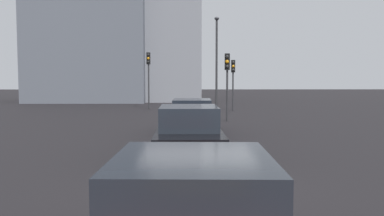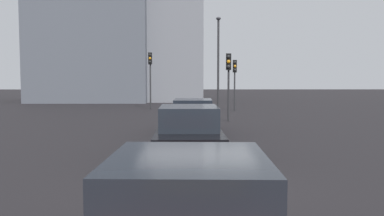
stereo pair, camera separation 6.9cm
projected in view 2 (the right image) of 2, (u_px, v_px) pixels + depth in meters
ground_plane at (196, 188)px, 9.20m from camera, size 160.00×160.00×0.20m
car_navy_lead at (193, 116)px, 17.77m from camera, size 4.57×2.12×1.47m
car_black_second at (189, 135)px, 11.63m from camera, size 4.61×2.06×1.60m
traffic_light_near_left at (235, 74)px, 29.61m from camera, size 0.32×0.29×3.71m
traffic_light_near_right at (150, 69)px, 31.13m from camera, size 0.32×0.29×4.35m
traffic_light_far_left at (229, 73)px, 22.36m from camera, size 0.33×0.31×3.73m
street_lamp_kerbside at (218, 55)px, 30.83m from camera, size 0.56×0.36×6.99m
building_facade_left at (171, 52)px, 43.61m from camera, size 8.34×6.63×10.44m
building_facade_center at (95, 40)px, 42.94m from camera, size 10.25×11.67×12.79m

